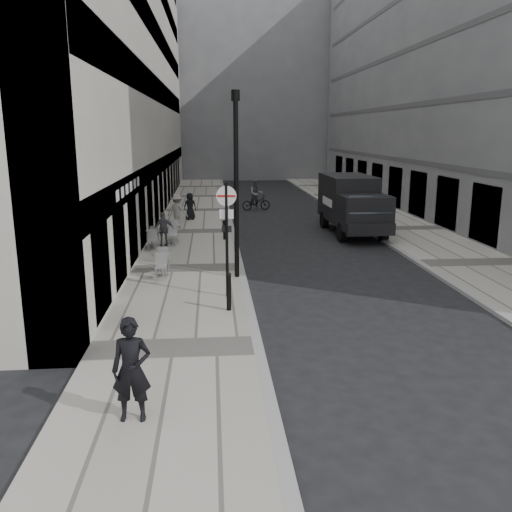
{
  "coord_description": "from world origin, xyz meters",
  "views": [
    {
      "loc": [
        -1.04,
        -9.34,
        5.09
      ],
      "look_at": [
        0.27,
        6.55,
        1.4
      ],
      "focal_mm": 38.0,
      "sensor_mm": 36.0,
      "label": 1
    }
  ],
  "objects_px": {
    "sign_post": "(227,224)",
    "lamppost": "(236,176)",
    "walking_man": "(132,370)",
    "cyclist": "(256,198)",
    "panel_van": "(352,202)"
  },
  "relations": [
    {
      "from": "cyclist",
      "to": "walking_man",
      "type": "bearing_deg",
      "value": -110.04
    },
    {
      "from": "sign_post",
      "to": "lamppost",
      "type": "xyz_separation_m",
      "value": [
        0.4,
        2.25,
        1.25
      ]
    },
    {
      "from": "lamppost",
      "to": "cyclist",
      "type": "bearing_deg",
      "value": 83.06
    },
    {
      "from": "panel_van",
      "to": "walking_man",
      "type": "bearing_deg",
      "value": -116.19
    },
    {
      "from": "sign_post",
      "to": "cyclist",
      "type": "distance_m",
      "value": 19.55
    },
    {
      "from": "walking_man",
      "to": "lamppost",
      "type": "distance_m",
      "value": 10.06
    },
    {
      "from": "walking_man",
      "to": "sign_post",
      "type": "bearing_deg",
      "value": 76.95
    },
    {
      "from": "lamppost",
      "to": "cyclist",
      "type": "height_order",
      "value": "lamppost"
    },
    {
      "from": "walking_man",
      "to": "sign_post",
      "type": "height_order",
      "value": "sign_post"
    },
    {
      "from": "panel_van",
      "to": "lamppost",
      "type": "bearing_deg",
      "value": -127.27
    },
    {
      "from": "sign_post",
      "to": "panel_van",
      "type": "bearing_deg",
      "value": 64.4
    },
    {
      "from": "lamppost",
      "to": "panel_van",
      "type": "xyz_separation_m",
      "value": [
        6.2,
        8.38,
        -1.99
      ]
    },
    {
      "from": "sign_post",
      "to": "cyclist",
      "type": "relative_size",
      "value": 1.73
    },
    {
      "from": "lamppost",
      "to": "panel_van",
      "type": "distance_m",
      "value": 10.61
    },
    {
      "from": "panel_van",
      "to": "cyclist",
      "type": "distance_m",
      "value": 9.66
    }
  ]
}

